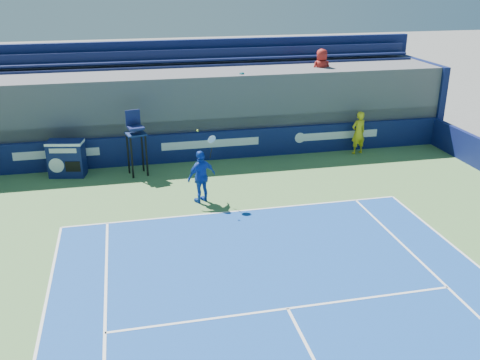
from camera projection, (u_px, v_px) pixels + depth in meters
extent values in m
imported|color=gold|center=(358.00, 133.00, 22.46)|extent=(0.74, 0.56, 1.82)
cube|color=white|center=(237.00, 211.00, 17.31)|extent=(10.97, 0.07, 0.00)
cube|color=white|center=(288.00, 308.00, 12.33)|extent=(8.23, 0.07, 0.00)
cube|color=#0D174A|center=(210.00, 146.00, 21.84)|extent=(20.40, 0.20, 1.20)
cube|color=white|center=(57.00, 154.00, 20.49)|extent=(3.20, 0.01, 0.32)
cube|color=white|center=(211.00, 144.00, 21.70)|extent=(4.00, 0.01, 0.32)
cube|color=white|center=(338.00, 135.00, 22.80)|extent=(3.60, 0.01, 0.32)
cylinder|color=white|center=(300.00, 138.00, 22.46)|extent=(0.44, 0.01, 0.44)
cube|color=#0F184B|center=(67.00, 158.00, 20.07)|extent=(1.41, 0.94, 1.40)
cube|color=white|center=(65.00, 142.00, 19.84)|extent=(1.44, 0.96, 0.10)
cylinder|color=silver|center=(56.00, 166.00, 19.79)|extent=(0.55, 0.13, 0.56)
cube|color=black|center=(73.00, 167.00, 19.82)|extent=(0.54, 0.13, 0.40)
cube|color=silver|center=(63.00, 151.00, 19.58)|extent=(0.98, 0.20, 0.18)
cylinder|color=black|center=(132.00, 158.00, 19.80)|extent=(0.08, 0.08, 1.60)
cylinder|color=black|center=(147.00, 156.00, 20.02)|extent=(0.08, 0.08, 1.60)
cylinder|color=black|center=(128.00, 154.00, 20.27)|extent=(0.08, 0.08, 1.60)
cylinder|color=black|center=(142.00, 152.00, 20.49)|extent=(0.08, 0.08, 1.60)
cube|color=#0F1F4E|center=(136.00, 134.00, 19.84)|extent=(0.84, 0.84, 0.06)
cube|color=#151C50|center=(136.00, 128.00, 19.66)|extent=(0.64, 0.56, 0.08)
cube|color=#121846|center=(133.00, 118.00, 19.86)|extent=(0.55, 0.18, 0.60)
imported|color=#153DAE|center=(201.00, 177.00, 17.71)|extent=(1.14, 0.86, 1.81)
cylinder|color=black|center=(211.00, 153.00, 17.56)|extent=(0.08, 0.16, 0.39)
torus|color=silver|center=(212.00, 139.00, 17.33)|extent=(0.32, 0.21, 0.29)
cylinder|color=silver|center=(212.00, 139.00, 17.33)|extent=(0.26, 0.16, 0.24)
sphere|color=#DDEF35|center=(198.00, 131.00, 16.96)|extent=(0.07, 0.07, 0.07)
cube|color=#49494E|center=(203.00, 109.00, 23.16)|extent=(20.40, 3.60, 3.38)
cube|color=#49494E|center=(208.00, 122.00, 22.02)|extent=(20.40, 0.90, 0.55)
cube|color=#121B46|center=(208.00, 111.00, 21.75)|extent=(20.00, 0.45, 0.08)
cube|color=#121B46|center=(207.00, 105.00, 21.91)|extent=(20.00, 0.06, 0.45)
cube|color=#49494E|center=(204.00, 104.00, 22.63)|extent=(20.40, 0.90, 0.55)
cube|color=#121B46|center=(204.00, 93.00, 22.37)|extent=(20.00, 0.45, 0.08)
cube|color=#121B46|center=(203.00, 87.00, 22.52)|extent=(20.00, 0.06, 0.45)
cube|color=#49494E|center=(201.00, 86.00, 23.25)|extent=(20.40, 0.90, 0.55)
cube|color=#121B46|center=(201.00, 76.00, 22.98)|extent=(20.00, 0.45, 0.08)
cube|color=#121B46|center=(200.00, 70.00, 23.14)|extent=(20.00, 0.06, 0.45)
cube|color=#49494E|center=(197.00, 70.00, 23.86)|extent=(20.40, 0.90, 0.55)
cube|color=#121B46|center=(197.00, 60.00, 23.60)|extent=(20.00, 0.45, 0.08)
cube|color=#121B46|center=(196.00, 54.00, 23.75)|extent=(20.00, 0.06, 0.45)
cube|color=#0C1647|center=(196.00, 88.00, 24.75)|extent=(20.80, 0.30, 4.40)
cube|color=#0C1647|center=(419.00, 97.00, 25.24)|extent=(0.30, 3.90, 3.40)
imported|color=yellow|center=(22.00, 104.00, 20.15)|extent=(0.89, 0.76, 1.60)
imported|color=white|center=(177.00, 97.00, 21.33)|extent=(1.05, 0.63, 1.59)
imported|color=#177580|center=(242.00, 93.00, 21.84)|extent=(1.03, 0.51, 1.69)
imported|color=#A21D17|center=(321.00, 70.00, 23.18)|extent=(0.92, 0.61, 1.84)
imported|color=black|center=(383.00, 88.00, 23.13)|extent=(0.59, 0.42, 1.51)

